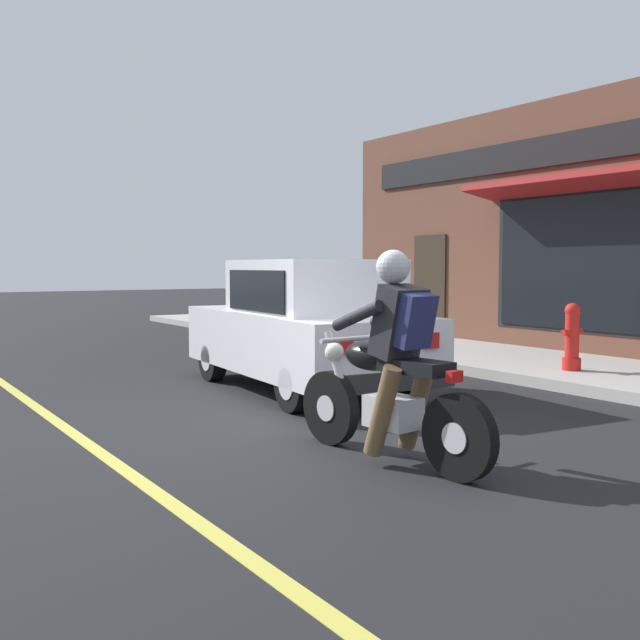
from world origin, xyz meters
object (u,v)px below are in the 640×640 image
Objects in this scene: motorcycle_with_rider at (391,374)px; trash_bin at (351,308)px; fire_hydrant at (572,337)px; car_hatchback at (306,327)px.

trash_bin is (5.40, 8.18, -0.04)m from motorcycle_with_rider.
motorcycle_with_rider is 2.29× the size of fire_hydrant.
fire_hydrant is at bearing -98.27° from trash_bin.
trash_bin is (4.23, 5.05, -0.13)m from car_hatchback.
car_hatchback is (1.17, 3.14, 0.09)m from motorcycle_with_rider.
car_hatchback is 3.54m from fire_hydrant.
motorcycle_with_rider reaches higher than fire_hydrant.
motorcycle_with_rider is 2.06× the size of trash_bin.
car_hatchback is at bearing 69.56° from motorcycle_with_rider.
trash_bin is at bearing 81.73° from fire_hydrant.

